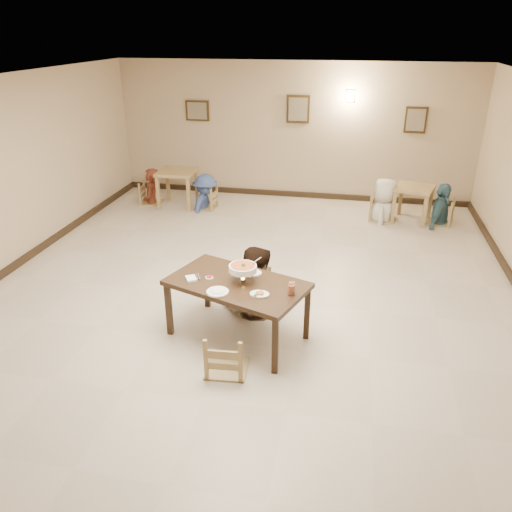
% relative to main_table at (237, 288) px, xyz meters
% --- Properties ---
extents(floor, '(10.00, 10.00, 0.00)m').
position_rel_main_table_xyz_m(floor, '(-0.09, 0.94, -0.70)').
color(floor, beige).
rests_on(floor, ground).
extents(ceiling, '(10.00, 10.00, 0.00)m').
position_rel_main_table_xyz_m(ceiling, '(-0.09, 0.94, 2.30)').
color(ceiling, silver).
rests_on(ceiling, wall_back).
extents(wall_back, '(10.00, 0.00, 10.00)m').
position_rel_main_table_xyz_m(wall_back, '(-0.09, 5.94, 0.80)').
color(wall_back, tan).
rests_on(wall_back, floor).
extents(baseboard_back, '(8.00, 0.06, 0.12)m').
position_rel_main_table_xyz_m(baseboard_back, '(-0.09, 5.91, -0.64)').
color(baseboard_back, black).
rests_on(baseboard_back, floor).
extents(baseboard_left, '(0.06, 10.00, 0.12)m').
position_rel_main_table_xyz_m(baseboard_left, '(-4.06, 0.94, -0.64)').
color(baseboard_left, black).
rests_on(baseboard_left, floor).
extents(picture_a, '(0.55, 0.04, 0.45)m').
position_rel_main_table_xyz_m(picture_a, '(-2.29, 5.90, 1.20)').
color(picture_a, '#31240F').
rests_on(picture_a, wall_back).
extents(picture_b, '(0.50, 0.04, 0.60)m').
position_rel_main_table_xyz_m(picture_b, '(0.01, 5.90, 1.30)').
color(picture_b, '#31240F').
rests_on(picture_b, wall_back).
extents(picture_c, '(0.45, 0.04, 0.55)m').
position_rel_main_table_xyz_m(picture_c, '(2.51, 5.90, 1.15)').
color(picture_c, '#31240F').
rests_on(picture_c, wall_back).
extents(wall_sconce, '(0.16, 0.05, 0.22)m').
position_rel_main_table_xyz_m(wall_sconce, '(1.11, 5.90, 1.60)').
color(wall_sconce, '#FFD88C').
rests_on(wall_sconce, wall_back).
extents(main_table, '(1.90, 1.46, 0.79)m').
position_rel_main_table_xyz_m(main_table, '(0.00, 0.00, 0.00)').
color(main_table, '#312012').
rests_on(main_table, floor).
extents(chair_far, '(0.47, 0.47, 1.00)m').
position_rel_main_table_xyz_m(chair_far, '(0.06, 0.80, -0.21)').
color(chair_far, tan).
rests_on(chair_far, floor).
extents(chair_near, '(0.47, 0.47, 1.00)m').
position_rel_main_table_xyz_m(chair_near, '(0.03, -0.71, -0.20)').
color(chair_near, tan).
rests_on(chair_near, floor).
extents(main_diner, '(0.95, 0.75, 1.91)m').
position_rel_main_table_xyz_m(main_diner, '(0.06, 0.71, 0.25)').
color(main_diner, gray).
rests_on(main_diner, floor).
extents(curry_warmer, '(0.38, 0.34, 0.31)m').
position_rel_main_table_xyz_m(curry_warmer, '(0.07, 0.02, 0.26)').
color(curry_warmer, silver).
rests_on(curry_warmer, main_table).
extents(rice_plate_far, '(0.30, 0.30, 0.07)m').
position_rel_main_table_xyz_m(rice_plate_far, '(0.11, 0.26, 0.10)').
color(rice_plate_far, white).
rests_on(rice_plate_far, main_table).
extents(rice_plate_near, '(0.27, 0.27, 0.06)m').
position_rel_main_table_xyz_m(rice_plate_near, '(-0.16, -0.31, 0.09)').
color(rice_plate_near, white).
rests_on(rice_plate_near, main_table).
extents(fried_plate, '(0.23, 0.23, 0.05)m').
position_rel_main_table_xyz_m(fried_plate, '(0.33, -0.27, 0.10)').
color(fried_plate, white).
rests_on(fried_plate, main_table).
extents(chili_dish, '(0.10, 0.10, 0.02)m').
position_rel_main_table_xyz_m(chili_dish, '(-0.36, 0.03, 0.09)').
color(chili_dish, white).
rests_on(chili_dish, main_table).
extents(napkin_cutlery, '(0.21, 0.25, 0.03)m').
position_rel_main_table_xyz_m(napkin_cutlery, '(-0.57, -0.05, 0.10)').
color(napkin_cutlery, white).
rests_on(napkin_cutlery, main_table).
extents(drink_glass, '(0.08, 0.08, 0.16)m').
position_rel_main_table_xyz_m(drink_glass, '(0.70, -0.18, 0.16)').
color(drink_glass, white).
rests_on(drink_glass, main_table).
extents(bg_table_left, '(0.83, 0.83, 0.80)m').
position_rel_main_table_xyz_m(bg_table_left, '(-2.46, 4.78, -0.05)').
color(bg_table_left, '#9E8253').
rests_on(bg_table_left, floor).
extents(bg_table_right, '(0.90, 0.90, 0.73)m').
position_rel_main_table_xyz_m(bg_table_right, '(2.54, 4.79, -0.11)').
color(bg_table_right, '#9E8253').
rests_on(bg_table_right, floor).
extents(bg_chair_ll, '(0.45, 0.45, 0.96)m').
position_rel_main_table_xyz_m(bg_chair_ll, '(-3.11, 4.80, -0.23)').
color(bg_chair_ll, tan).
rests_on(bg_chair_ll, floor).
extents(bg_chair_lr, '(0.44, 0.44, 0.94)m').
position_rel_main_table_xyz_m(bg_chair_lr, '(-1.82, 4.71, -0.24)').
color(bg_chair_lr, tan).
rests_on(bg_chair_lr, floor).
extents(bg_chair_rl, '(0.51, 0.51, 1.08)m').
position_rel_main_table_xyz_m(bg_chair_rl, '(1.98, 4.74, -0.17)').
color(bg_chair_rl, tan).
rests_on(bg_chair_rl, floor).
extents(bg_chair_rr, '(0.47, 0.47, 1.00)m').
position_rel_main_table_xyz_m(bg_chair_rr, '(3.10, 4.75, -0.21)').
color(bg_chair_rr, tan).
rests_on(bg_chair_rr, floor).
extents(bg_diner_a, '(0.48, 0.64, 1.60)m').
position_rel_main_table_xyz_m(bg_diner_a, '(-3.11, 4.80, 0.09)').
color(bg_diner_a, '#5B2618').
rests_on(bg_diner_a, floor).
extents(bg_diner_b, '(0.66, 1.04, 1.52)m').
position_rel_main_table_xyz_m(bg_diner_b, '(-1.82, 4.71, 0.06)').
color(bg_diner_b, '#415A9B').
rests_on(bg_diner_b, floor).
extents(bg_diner_c, '(0.68, 0.93, 1.74)m').
position_rel_main_table_xyz_m(bg_diner_c, '(1.98, 4.74, 0.17)').
color(bg_diner_c, silver).
rests_on(bg_diner_c, floor).
extents(bg_diner_d, '(0.77, 1.06, 1.67)m').
position_rel_main_table_xyz_m(bg_diner_d, '(3.10, 4.75, 0.13)').
color(bg_diner_d, '#416D7F').
rests_on(bg_diner_d, floor).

